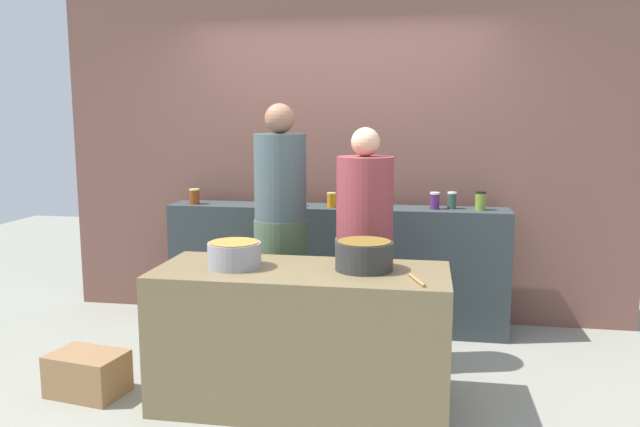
% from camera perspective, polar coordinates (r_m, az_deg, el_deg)
% --- Properties ---
extents(ground, '(12.00, 12.00, 0.00)m').
position_cam_1_polar(ground, '(4.16, -0.84, -15.18)').
color(ground, gray).
extents(storefront_wall, '(4.80, 0.12, 3.00)m').
position_cam_1_polar(storefront_wall, '(5.24, 2.03, 6.68)').
color(storefront_wall, brown).
rests_on(storefront_wall, ground).
extents(display_shelf, '(2.70, 0.36, 0.99)m').
position_cam_1_polar(display_shelf, '(5.03, 1.44, -4.95)').
color(display_shelf, '#30383B').
rests_on(display_shelf, ground).
extents(prep_table, '(1.70, 0.70, 0.82)m').
position_cam_1_polar(prep_table, '(3.74, -1.71, -11.25)').
color(prep_table, brown).
rests_on(prep_table, ground).
extents(preserve_jar_0, '(0.08, 0.08, 0.12)m').
position_cam_1_polar(preserve_jar_0, '(5.16, -11.42, 1.54)').
color(preserve_jar_0, brown).
rests_on(preserve_jar_0, display_shelf).
extents(preserve_jar_1, '(0.08, 0.08, 0.10)m').
position_cam_1_polar(preserve_jar_1, '(5.11, -5.21, 1.47)').
color(preserve_jar_1, gold).
rests_on(preserve_jar_1, display_shelf).
extents(preserve_jar_2, '(0.07, 0.07, 0.11)m').
position_cam_1_polar(preserve_jar_2, '(5.03, -3.27, 1.46)').
color(preserve_jar_2, gold).
rests_on(preserve_jar_2, display_shelf).
extents(preserve_jar_3, '(0.07, 0.07, 0.11)m').
position_cam_1_polar(preserve_jar_3, '(4.95, -2.19, 1.32)').
color(preserve_jar_3, red).
rests_on(preserve_jar_3, display_shelf).
extents(preserve_jar_4, '(0.07, 0.07, 0.12)m').
position_cam_1_polar(preserve_jar_4, '(4.88, 1.05, 1.25)').
color(preserve_jar_4, orange).
rests_on(preserve_jar_4, display_shelf).
extents(preserve_jar_5, '(0.09, 0.09, 0.12)m').
position_cam_1_polar(preserve_jar_5, '(4.85, 2.39, 1.21)').
color(preserve_jar_5, gold).
rests_on(preserve_jar_5, display_shelf).
extents(preserve_jar_6, '(0.07, 0.07, 0.13)m').
position_cam_1_polar(preserve_jar_6, '(4.86, 10.46, 1.17)').
color(preserve_jar_6, '#4D205A').
rests_on(preserve_jar_6, display_shelf).
extents(preserve_jar_7, '(0.07, 0.07, 0.13)m').
position_cam_1_polar(preserve_jar_7, '(4.91, 11.98, 1.19)').
color(preserve_jar_7, '#2C4537').
rests_on(preserve_jar_7, display_shelf).
extents(preserve_jar_8, '(0.08, 0.08, 0.14)m').
position_cam_1_polar(preserve_jar_8, '(4.89, 14.48, 1.16)').
color(preserve_jar_8, olive).
rests_on(preserve_jar_8, display_shelf).
extents(cooking_pot_left, '(0.31, 0.31, 0.15)m').
position_cam_1_polar(cooking_pot_left, '(3.67, -7.84, -3.76)').
color(cooking_pot_left, gray).
rests_on(cooking_pot_left, prep_table).
extents(cooking_pot_center, '(0.33, 0.33, 0.17)m').
position_cam_1_polar(cooking_pot_center, '(3.59, 4.06, -3.87)').
color(cooking_pot_center, '#2D2D2D').
rests_on(cooking_pot_center, prep_table).
extents(wooden_spoon, '(0.10, 0.24, 0.02)m').
position_cam_1_polar(wooden_spoon, '(3.38, 8.86, -6.03)').
color(wooden_spoon, '#9E703D').
rests_on(wooden_spoon, prep_table).
extents(cook_with_tongs, '(0.38, 0.38, 1.79)m').
position_cam_1_polar(cook_with_tongs, '(4.43, -3.61, -2.71)').
color(cook_with_tongs, '#465C41').
rests_on(cook_with_tongs, ground).
extents(cook_in_cap, '(0.39, 0.39, 1.63)m').
position_cam_1_polar(cook_in_cap, '(4.20, 4.06, -4.44)').
color(cook_in_cap, '#4B5848').
rests_on(cook_in_cap, ground).
extents(bread_crate, '(0.49, 0.37, 0.26)m').
position_cam_1_polar(bread_crate, '(4.20, -20.51, -13.58)').
color(bread_crate, olive).
rests_on(bread_crate, ground).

